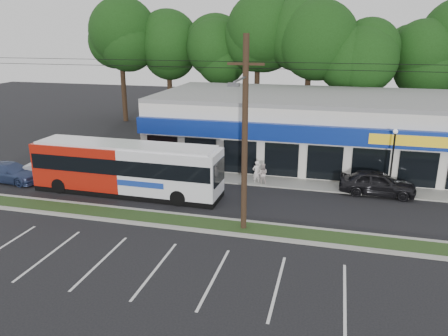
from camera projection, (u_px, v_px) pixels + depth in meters
ground at (184, 231)px, 23.02m from camera, size 120.00×120.00×0.00m
grass_strip at (190, 222)px, 23.92m from camera, size 40.00×1.60×0.12m
curb_south at (185, 229)px, 23.14m from camera, size 40.00×0.25×0.14m
curb_north at (195, 216)px, 24.71m from camera, size 40.00×0.25×0.14m
sidewalk at (296, 183)px, 30.11m from camera, size 32.00×2.20×0.10m
strip_mall at (312, 127)px, 35.61m from camera, size 25.00×12.55×5.30m
utility_pole at (241, 130)px, 21.58m from camera, size 50.00×2.77×10.00m
lamp_post at (393, 153)px, 27.71m from camera, size 0.30×0.30×4.25m
tree_line at (307, 49)px, 43.57m from camera, size 46.76×6.76×11.83m
metrobus at (127, 167)px, 27.96m from camera, size 12.40×2.79×3.32m
car_dark at (377, 183)px, 27.98m from camera, size 4.77×2.03×1.61m
car_silver at (60, 169)px, 30.93m from camera, size 4.90×2.27×1.56m
car_blue at (11, 172)px, 30.51m from camera, size 4.76×2.21×1.34m
pedestrian_a at (256, 172)px, 30.08m from camera, size 0.70×0.66×1.61m
pedestrian_b at (262, 174)px, 29.91m from camera, size 0.79×0.65×1.49m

